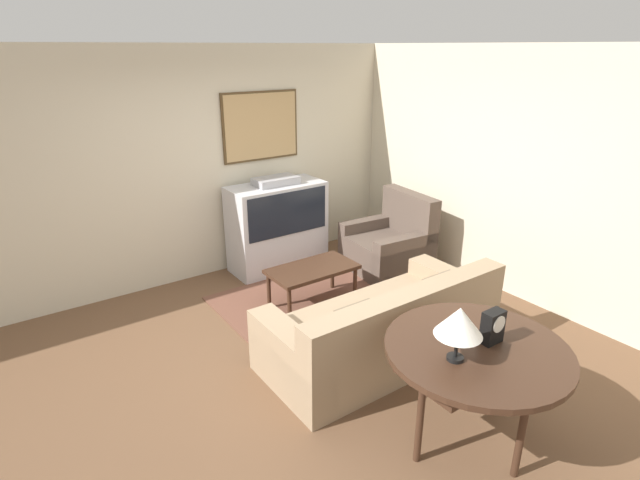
% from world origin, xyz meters
% --- Properties ---
extents(ground_plane, '(12.00, 12.00, 0.00)m').
position_xyz_m(ground_plane, '(0.00, 0.00, 0.00)').
color(ground_plane, brown).
extents(wall_back, '(12.00, 0.10, 2.70)m').
position_xyz_m(wall_back, '(0.01, 2.13, 1.36)').
color(wall_back, beige).
rests_on(wall_back, ground_plane).
extents(wall_right, '(0.06, 12.00, 2.70)m').
position_xyz_m(wall_right, '(2.63, 0.00, 1.35)').
color(wall_right, beige).
rests_on(wall_right, ground_plane).
extents(area_rug, '(1.96, 1.88, 0.01)m').
position_xyz_m(area_rug, '(0.62, 0.56, 0.01)').
color(area_rug, brown).
rests_on(area_rug, ground_plane).
extents(tv, '(1.19, 0.55, 1.18)m').
position_xyz_m(tv, '(0.80, 1.76, 0.56)').
color(tv, silver).
rests_on(tv, ground_plane).
extents(couch, '(2.15, 0.98, 0.80)m').
position_xyz_m(couch, '(0.56, -0.52, 0.29)').
color(couch, '#9E8466').
rests_on(couch, ground_plane).
extents(armchair, '(0.95, 0.99, 0.97)m').
position_xyz_m(armchair, '(1.92, 0.89, 0.31)').
color(armchair, brown).
rests_on(armchair, ground_plane).
extents(coffee_table, '(0.94, 0.51, 0.46)m').
position_xyz_m(coffee_table, '(0.58, 0.65, 0.41)').
color(coffee_table, '#3D2619').
rests_on(coffee_table, ground_plane).
extents(console_table, '(1.25, 1.25, 0.78)m').
position_xyz_m(console_table, '(0.36, -1.65, 0.72)').
color(console_table, '#3D2619').
rests_on(console_table, ground_plane).
extents(table_lamp, '(0.31, 0.31, 0.38)m').
position_xyz_m(table_lamp, '(0.12, -1.65, 1.06)').
color(table_lamp, black).
rests_on(table_lamp, console_table).
extents(mantel_clock, '(0.16, 0.10, 0.24)m').
position_xyz_m(mantel_clock, '(0.48, -1.65, 0.90)').
color(mantel_clock, black).
rests_on(mantel_clock, console_table).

